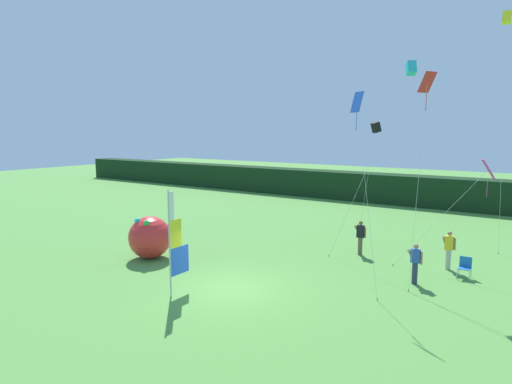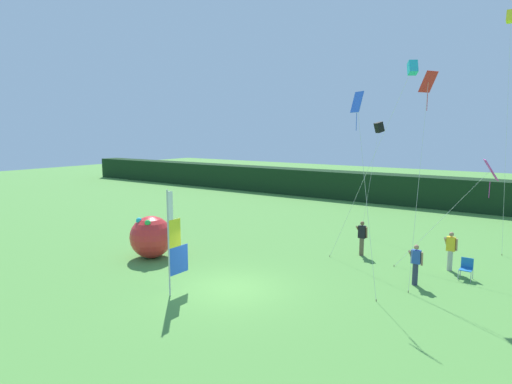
{
  "view_description": "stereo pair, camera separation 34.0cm",
  "coord_description": "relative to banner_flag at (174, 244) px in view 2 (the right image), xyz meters",
  "views": [
    {
      "loc": [
        10.03,
        -13.17,
        6.2
      ],
      "look_at": [
        -0.31,
        2.2,
        3.58
      ],
      "focal_mm": 30.64,
      "sensor_mm": 36.0,
      "label": 1
    },
    {
      "loc": [
        10.32,
        -12.97,
        6.2
      ],
      "look_at": [
        -0.31,
        2.2,
        3.58
      ],
      "focal_mm": 30.64,
      "sensor_mm": 36.0,
      "label": 2
    }
  ],
  "objects": [
    {
      "name": "ground_plane",
      "position": [
        1.43,
        1.59,
        -1.94
      ],
      "size": [
        120.0,
        120.0,
        0.0
      ],
      "primitive_type": "plane",
      "color": "#518E3D"
    },
    {
      "name": "distant_treeline",
      "position": [
        1.43,
        25.73,
        -0.7
      ],
      "size": [
        80.0,
        2.4,
        2.48
      ],
      "primitive_type": "cube",
      "color": "black",
      "rests_on": "ground"
    },
    {
      "name": "banner_flag",
      "position": [
        0.0,
        0.0,
        0.0
      ],
      "size": [
        0.06,
        1.03,
        4.05
      ],
      "color": "#B7B7BC",
      "rests_on": "ground"
    },
    {
      "name": "person_near_banner",
      "position": [
        8.04,
        8.98,
        -1.0
      ],
      "size": [
        0.55,
        0.48,
        1.75
      ],
      "color": "#B7B2A3",
      "rests_on": "ground"
    },
    {
      "name": "person_mid_field",
      "position": [
        7.27,
        6.22,
        -1.05
      ],
      "size": [
        0.55,
        0.48,
        1.67
      ],
      "color": "#2D334C",
      "rests_on": "ground"
    },
    {
      "name": "person_far_left",
      "position": [
        3.91,
        9.01,
        -1.01
      ],
      "size": [
        0.55,
        0.48,
        1.74
      ],
      "color": "brown",
      "rests_on": "ground"
    },
    {
      "name": "inflatable_balloon",
      "position": [
        -4.41,
        2.73,
        -0.9
      ],
      "size": [
        2.07,
        2.07,
        2.07
      ],
      "color": "red",
      "rests_on": "ground"
    },
    {
      "name": "folding_chair",
      "position": [
        8.84,
        8.16,
        -1.43
      ],
      "size": [
        0.51,
        0.51,
        0.89
      ],
      "color": "#BCBCC1",
      "rests_on": "ground"
    },
    {
      "name": "kite_yellow_box_0",
      "position": [
        9.17,
        14.07,
        9.66
      ],
      "size": [
        0.73,
        1.33,
        12.05
      ],
      "color": "brown",
      "rests_on": "ground"
    },
    {
      "name": "kite_red_diamond_1",
      "position": [
        7.1,
        7.29,
        5.76
      ],
      "size": [
        0.68,
        2.6,
        8.55
      ],
      "color": "brown",
      "rests_on": "ground"
    },
    {
      "name": "kite_blue_diamond_2",
      "position": [
        5.04,
        5.18,
        4.95
      ],
      "size": [
        1.98,
        1.92,
        7.72
      ],
      "color": "brown",
      "rests_on": "ground"
    },
    {
      "name": "kite_cyan_box_3",
      "position": [
        6.12,
        8.41,
        6.86
      ],
      "size": [
        3.73,
        0.92,
        9.22
      ],
      "color": "brown",
      "rests_on": "ground"
    },
    {
      "name": "kite_black_box_4",
      "position": [
        2.49,
        14.91,
        4.41
      ],
      "size": [
        0.67,
        2.33,
        6.74
      ],
      "color": "brown",
      "rests_on": "ground"
    },
    {
      "name": "kite_magenta_diamond_5",
      "position": [
        9.2,
        9.61,
        2.42
      ],
      "size": [
        3.86,
        1.97,
        4.97
      ],
      "color": "brown",
      "rests_on": "ground"
    }
  ]
}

